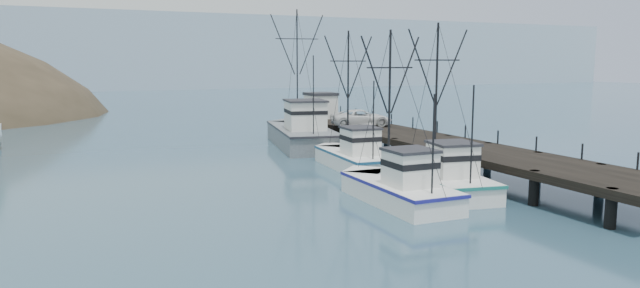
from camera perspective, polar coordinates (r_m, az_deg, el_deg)
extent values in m
plane|color=#2B4B5F|center=(27.14, 4.38, -9.01)|extent=(400.00, 400.00, 0.00)
cube|color=black|center=(47.33, 10.15, 0.41)|extent=(6.00, 44.00, 0.50)
cylinder|color=black|center=(31.10, 27.09, -5.76)|extent=(0.56, 0.56, 2.00)
cylinder|color=black|center=(34.35, 20.61, -4.14)|extent=(0.56, 0.56, 2.00)
cylinder|color=black|center=(38.14, 26.20, -3.28)|extent=(0.56, 0.56, 2.00)
cylinder|color=black|center=(37.99, 15.32, -2.77)|extent=(0.56, 0.56, 2.00)
cylinder|color=black|center=(41.44, 20.91, -2.13)|extent=(0.56, 0.56, 2.00)
cylinder|color=black|center=(41.91, 11.01, -1.63)|extent=(0.56, 0.56, 2.00)
cylinder|color=black|center=(45.06, 16.44, -1.14)|extent=(0.56, 0.56, 2.00)
cylinder|color=black|center=(46.03, 7.45, -0.69)|extent=(0.56, 0.56, 2.00)
cylinder|color=black|center=(48.92, 12.65, -0.30)|extent=(0.56, 0.56, 2.00)
cylinder|color=black|center=(50.32, 4.49, 0.10)|extent=(0.56, 0.56, 2.00)
cylinder|color=black|center=(52.98, 9.44, 0.42)|extent=(0.56, 0.56, 2.00)
cylinder|color=black|center=(54.73, 1.99, 0.77)|extent=(0.56, 0.56, 2.00)
cylinder|color=black|center=(57.18, 6.69, 1.03)|extent=(0.56, 0.56, 2.00)
cylinder|color=black|center=(59.23, -0.12, 1.33)|extent=(0.56, 0.56, 2.00)
cylinder|color=black|center=(61.50, 4.31, 1.56)|extent=(0.56, 0.56, 2.00)
cylinder|color=black|center=(63.81, -1.94, 1.81)|extent=(0.56, 0.56, 2.00)
cylinder|color=black|center=(65.92, 2.26, 2.01)|extent=(0.56, 0.56, 2.00)
cube|color=#9EB2C6|center=(194.26, -17.41, 5.36)|extent=(360.00, 40.00, 26.00)
cube|color=white|center=(36.36, 12.21, -4.03)|extent=(4.85, 9.15, 1.60)
cube|color=white|center=(40.22, 9.48, -2.79)|extent=(3.35, 3.35, 1.60)
cube|color=#1A6B62|center=(36.22, 12.25, -2.95)|extent=(4.95, 9.39, 0.18)
cube|color=silver|center=(35.06, 13.10, -1.59)|extent=(2.76, 2.83, 1.90)
cube|color=#26262B|center=(34.90, 13.15, 0.08)|extent=(3.00, 3.08, 0.16)
cylinder|color=black|center=(36.84, 11.54, 4.64)|extent=(0.14, 0.14, 9.21)
cylinder|color=black|center=(32.85, 14.96, 0.90)|extent=(0.10, 0.10, 5.53)
cube|color=white|center=(33.07, 7.93, -5.13)|extent=(3.41, 8.33, 1.60)
cube|color=white|center=(36.59, 4.53, -3.79)|extent=(3.35, 3.35, 1.60)
cube|color=navy|center=(32.92, 7.95, -3.94)|extent=(3.48, 8.54, 0.18)
cube|color=silver|center=(31.83, 8.99, -2.45)|extent=(2.36, 2.36, 1.90)
cube|color=#26262B|center=(31.66, 9.03, -0.62)|extent=(2.56, 2.57, 0.16)
cylinder|color=black|center=(33.39, 6.95, 3.89)|extent=(0.14, 0.14, 8.62)
cylinder|color=black|center=(29.82, 11.25, -0.03)|extent=(0.10, 0.10, 5.17)
cube|color=white|center=(43.58, 3.45, -1.86)|extent=(3.89, 8.79, 1.60)
cube|color=white|center=(47.49, 1.39, -1.02)|extent=(3.30, 3.30, 1.60)
cube|color=navy|center=(43.46, 3.45, -0.95)|extent=(3.97, 9.02, 0.18)
cube|color=silver|center=(42.31, 4.06, 0.23)|extent=(2.47, 2.58, 1.90)
cube|color=#26262B|center=(42.18, 4.07, 1.62)|extent=(2.69, 2.81, 0.16)
cylinder|color=black|center=(44.19, 2.82, 5.31)|extent=(0.14, 0.14, 9.17)
cylinder|color=black|center=(40.11, 5.36, 2.38)|extent=(0.10, 0.10, 5.50)
cube|color=slate|center=(54.97, -1.84, 0.54)|extent=(7.19, 14.27, 2.20)
cube|color=slate|center=(61.61, -3.09, 1.35)|extent=(4.65, 4.65, 2.20)
cube|color=black|center=(54.85, -1.85, 1.57)|extent=(7.35, 14.63, 0.18)
cube|color=silver|center=(53.00, -1.48, 2.87)|extent=(3.97, 4.39, 2.60)
cube|color=#26262B|center=(52.90, -1.49, 4.36)|extent=(4.31, 4.79, 0.16)
cylinder|color=black|center=(56.55, -2.30, 7.61)|extent=(0.14, 0.14, 11.30)
cylinder|color=black|center=(49.44, -0.67, 4.93)|extent=(0.10, 0.10, 6.78)
cube|color=silver|center=(62.37, 0.07, 3.75)|extent=(2.80, 3.00, 2.50)
cube|color=#26262B|center=(62.28, 0.07, 5.03)|extent=(3.00, 3.20, 0.30)
imported|color=silver|center=(54.42, 4.15, 2.62)|extent=(6.22, 3.88, 1.60)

